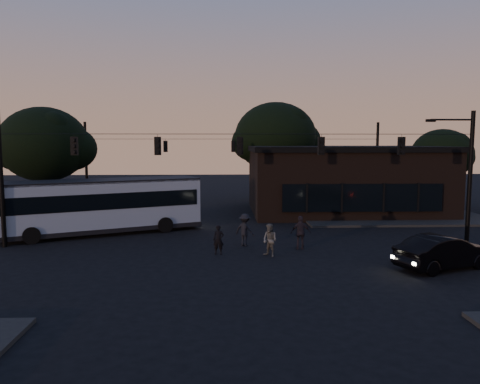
{
  "coord_description": "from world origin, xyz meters",
  "views": [
    {
      "loc": [
        -0.98,
        -21.78,
        5.81
      ],
      "look_at": [
        0.0,
        4.0,
        3.0
      ],
      "focal_mm": 35.0,
      "sensor_mm": 36.0,
      "label": 1
    }
  ],
  "objects_px": {
    "car": "(444,252)",
    "pedestrian_a": "(219,240)",
    "pedestrian_c": "(301,233)",
    "building": "(344,179)",
    "pedestrian_d": "(245,230)",
    "pedestrian_b": "(270,240)",
    "bus": "(103,203)"
  },
  "relations": [
    {
      "from": "bus",
      "to": "pedestrian_b",
      "type": "bearing_deg",
      "value": -56.03
    },
    {
      "from": "car",
      "to": "pedestrian_b",
      "type": "bearing_deg",
      "value": 49.63
    },
    {
      "from": "building",
      "to": "pedestrian_a",
      "type": "relative_size",
      "value": 10.04
    },
    {
      "from": "bus",
      "to": "pedestrian_a",
      "type": "distance_m",
      "value": 9.37
    },
    {
      "from": "car",
      "to": "pedestrian_c",
      "type": "bearing_deg",
      "value": 33.61
    },
    {
      "from": "building",
      "to": "pedestrian_b",
      "type": "bearing_deg",
      "value": -117.45
    },
    {
      "from": "pedestrian_c",
      "to": "pedestrian_d",
      "type": "bearing_deg",
      "value": -17.77
    },
    {
      "from": "pedestrian_a",
      "to": "pedestrian_b",
      "type": "bearing_deg",
      "value": -2.56
    },
    {
      "from": "building",
      "to": "pedestrian_d",
      "type": "xyz_separation_m",
      "value": [
        -8.73,
        -12.16,
        -1.8
      ]
    },
    {
      "from": "building",
      "to": "pedestrian_c",
      "type": "xyz_separation_m",
      "value": [
        -5.77,
        -13.13,
        -1.8
      ]
    },
    {
      "from": "pedestrian_b",
      "to": "pedestrian_c",
      "type": "xyz_separation_m",
      "value": [
        1.82,
        1.48,
        0.08
      ]
    },
    {
      "from": "pedestrian_b",
      "to": "pedestrian_d",
      "type": "relative_size",
      "value": 0.92
    },
    {
      "from": "car",
      "to": "pedestrian_b",
      "type": "distance_m",
      "value": 8.16
    },
    {
      "from": "pedestrian_a",
      "to": "pedestrian_c",
      "type": "xyz_separation_m",
      "value": [
        4.41,
        0.99,
        0.14
      ]
    },
    {
      "from": "pedestrian_c",
      "to": "pedestrian_d",
      "type": "height_order",
      "value": "pedestrian_c"
    },
    {
      "from": "building",
      "to": "pedestrian_b",
      "type": "relative_size",
      "value": 9.27
    },
    {
      "from": "building",
      "to": "bus",
      "type": "relative_size",
      "value": 1.26
    },
    {
      "from": "pedestrian_a",
      "to": "pedestrian_b",
      "type": "height_order",
      "value": "pedestrian_b"
    },
    {
      "from": "pedestrian_b",
      "to": "pedestrian_c",
      "type": "distance_m",
      "value": 2.34
    },
    {
      "from": "bus",
      "to": "pedestrian_c",
      "type": "xyz_separation_m",
      "value": [
        11.72,
        -4.76,
        -1.01
      ]
    },
    {
      "from": "bus",
      "to": "car",
      "type": "distance_m",
      "value": 19.77
    },
    {
      "from": "pedestrian_d",
      "to": "pedestrian_a",
      "type": "bearing_deg",
      "value": 86.21
    },
    {
      "from": "pedestrian_c",
      "to": "pedestrian_a",
      "type": "bearing_deg",
      "value": 13.0
    },
    {
      "from": "pedestrian_a",
      "to": "pedestrian_d",
      "type": "distance_m",
      "value": 2.44
    },
    {
      "from": "bus",
      "to": "pedestrian_c",
      "type": "height_order",
      "value": "bus"
    },
    {
      "from": "car",
      "to": "pedestrian_d",
      "type": "bearing_deg",
      "value": 38.67
    },
    {
      "from": "bus",
      "to": "pedestrian_a",
      "type": "bearing_deg",
      "value": -62.03
    },
    {
      "from": "car",
      "to": "pedestrian_a",
      "type": "relative_size",
      "value": 3.09
    },
    {
      "from": "pedestrian_c",
      "to": "bus",
      "type": "bearing_deg",
      "value": -21.75
    },
    {
      "from": "car",
      "to": "pedestrian_b",
      "type": "relative_size",
      "value": 2.86
    },
    {
      "from": "pedestrian_a",
      "to": "pedestrian_b",
      "type": "relative_size",
      "value": 0.92
    },
    {
      "from": "bus",
      "to": "pedestrian_d",
      "type": "bearing_deg",
      "value": -47.23
    }
  ]
}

